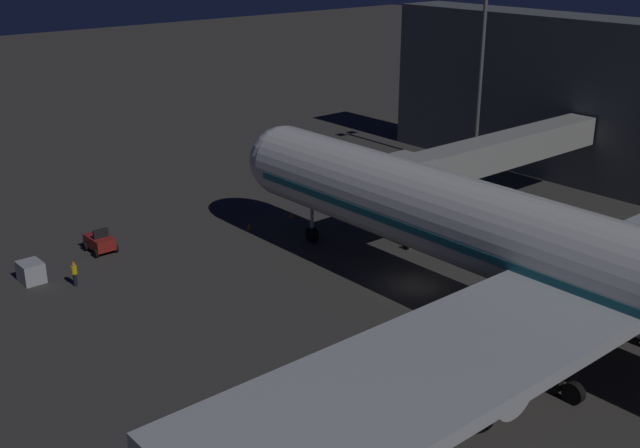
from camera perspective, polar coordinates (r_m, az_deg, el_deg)
name	(u,v)px	position (r m, az deg, el deg)	size (l,w,h in m)	color
ground_plane	(414,287)	(54.79, 6.89, -4.56)	(320.00, 320.00, 0.00)	#383533
airliner_at_gate	(587,266)	(45.68, 18.89, -2.95)	(52.71, 60.50, 18.28)	silver
jet_bridge	(484,156)	(65.58, 11.91, 4.89)	(25.40, 3.40, 7.44)	#9E9E99
apron_floodlight_mast	(482,59)	(80.06, 11.71, 11.72)	(2.90, 0.50, 19.87)	#59595E
baggage_tug_spare	(100,242)	(62.27, -15.78, -1.28)	(1.86, 2.60, 1.95)	maroon
baggage_container_near_belt	(31,272)	(58.49, -20.33, -3.30)	(1.50, 1.83, 1.47)	#B7BABF
ground_crew_near_nose_gear	(74,273)	(56.72, -17.49, -3.40)	(0.40, 0.40, 1.81)	black
traffic_cone_nose_port	(291,214)	(67.34, -2.15, 0.71)	(0.36, 0.36, 0.55)	orange
traffic_cone_nose_starboard	(249,226)	(64.88, -5.19, -0.15)	(0.36, 0.36, 0.55)	orange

